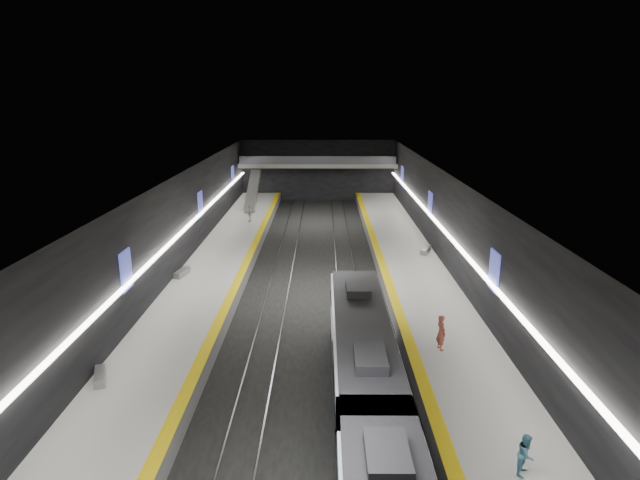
{
  "coord_description": "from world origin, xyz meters",
  "views": [
    {
      "loc": [
        0.75,
        -35.29,
        13.65
      ],
      "look_at": [
        0.46,
        6.75,
        2.2
      ],
      "focal_mm": 30.0,
      "sensor_mm": 36.0,
      "label": 1
    }
  ],
  "objects_px": {
    "train": "(376,451)",
    "escalator": "(253,191)",
    "passenger_left_a": "(249,213)",
    "bench_left_far": "(182,273)",
    "passenger_right_b": "(526,455)",
    "bench_left_near": "(100,376)",
    "passenger_right_a": "(441,333)",
    "bench_right_far": "(426,250)"
  },
  "relations": [
    {
      "from": "train",
      "to": "escalator",
      "type": "bearing_deg",
      "value": 102.27
    },
    {
      "from": "escalator",
      "to": "passenger_left_a",
      "type": "relative_size",
      "value": 4.57
    },
    {
      "from": "train",
      "to": "passenger_left_a",
      "type": "height_order",
      "value": "train"
    },
    {
      "from": "bench_left_far",
      "to": "passenger_left_a",
      "type": "bearing_deg",
      "value": 92.97
    },
    {
      "from": "passenger_right_b",
      "to": "passenger_left_a",
      "type": "distance_m",
      "value": 40.53
    },
    {
      "from": "train",
      "to": "bench_left_far",
      "type": "distance_m",
      "value": 24.42
    },
    {
      "from": "bench_left_near",
      "to": "passenger_right_a",
      "type": "distance_m",
      "value": 16.55
    },
    {
      "from": "passenger_left_a",
      "to": "escalator",
      "type": "bearing_deg",
      "value": 163.32
    },
    {
      "from": "train",
      "to": "passenger_right_a",
      "type": "bearing_deg",
      "value": 66.45
    },
    {
      "from": "train",
      "to": "bench_left_near",
      "type": "distance_m",
      "value": 13.69
    },
    {
      "from": "bench_right_far",
      "to": "passenger_left_a",
      "type": "relative_size",
      "value": 1.07
    },
    {
      "from": "bench_left_near",
      "to": "passenger_left_a",
      "type": "height_order",
      "value": "passenger_left_a"
    },
    {
      "from": "passenger_right_a",
      "to": "passenger_right_b",
      "type": "xyz_separation_m",
      "value": [
        0.94,
        -9.31,
        -0.18
      ]
    },
    {
      "from": "passenger_right_b",
      "to": "passenger_left_a",
      "type": "bearing_deg",
      "value": 54.86
    },
    {
      "from": "bench_left_far",
      "to": "passenger_right_b",
      "type": "bearing_deg",
      "value": -38.7
    },
    {
      "from": "passenger_right_b",
      "to": "passenger_right_a",
      "type": "bearing_deg",
      "value": 39.58
    },
    {
      "from": "bench_left_far",
      "to": "train",
      "type": "bearing_deg",
      "value": -48.81
    },
    {
      "from": "passenger_right_a",
      "to": "passenger_right_b",
      "type": "height_order",
      "value": "passenger_right_a"
    },
    {
      "from": "escalator",
      "to": "passenger_left_a",
      "type": "xyz_separation_m",
      "value": [
        0.62,
        -7.74,
        -1.02
      ]
    },
    {
      "from": "train",
      "to": "bench_right_far",
      "type": "height_order",
      "value": "train"
    },
    {
      "from": "passenger_right_b",
      "to": "escalator",
      "type": "bearing_deg",
      "value": 52.24
    },
    {
      "from": "bench_left_near",
      "to": "bench_left_far",
      "type": "relative_size",
      "value": 0.94
    },
    {
      "from": "passenger_right_a",
      "to": "bench_right_far",
      "type": "bearing_deg",
      "value": -22.88
    },
    {
      "from": "bench_left_far",
      "to": "passenger_left_a",
      "type": "relative_size",
      "value": 1.02
    },
    {
      "from": "bench_right_far",
      "to": "passenger_right_a",
      "type": "distance_m",
      "value": 17.63
    },
    {
      "from": "train",
      "to": "passenger_left_a",
      "type": "xyz_separation_m",
      "value": [
        -9.38,
        38.26,
        -0.32
      ]
    },
    {
      "from": "train",
      "to": "bench_left_near",
      "type": "bearing_deg",
      "value": 151.31
    },
    {
      "from": "passenger_left_a",
      "to": "train",
      "type": "bearing_deg",
      "value": -7.49
    },
    {
      "from": "passenger_right_a",
      "to": "passenger_right_b",
      "type": "distance_m",
      "value": 9.36
    },
    {
      "from": "bench_right_far",
      "to": "passenger_left_a",
      "type": "xyz_separation_m",
      "value": [
        -16.08,
        11.06,
        0.65
      ]
    },
    {
      "from": "bench_left_near",
      "to": "passenger_right_b",
      "type": "xyz_separation_m",
      "value": [
        17.17,
        -6.11,
        0.55
      ]
    },
    {
      "from": "passenger_right_a",
      "to": "passenger_left_a",
      "type": "height_order",
      "value": "passenger_right_a"
    },
    {
      "from": "train",
      "to": "bench_right_far",
      "type": "bearing_deg",
      "value": 76.17
    },
    {
      "from": "bench_left_far",
      "to": "passenger_left_a",
      "type": "height_order",
      "value": "passenger_left_a"
    },
    {
      "from": "bench_right_far",
      "to": "bench_left_far",
      "type": "bearing_deg",
      "value": -140.33
    },
    {
      "from": "passenger_left_a",
      "to": "bench_right_far",
      "type": "bearing_deg",
      "value": 34.21
    },
    {
      "from": "train",
      "to": "passenger_right_b",
      "type": "bearing_deg",
      "value": 4.84
    },
    {
      "from": "escalator",
      "to": "bench_left_near",
      "type": "xyz_separation_m",
      "value": [
        -1.98,
        -39.44,
        -1.69
      ]
    },
    {
      "from": "train",
      "to": "passenger_right_a",
      "type": "xyz_separation_m",
      "value": [
        4.25,
        9.75,
        -0.26
      ]
    },
    {
      "from": "escalator",
      "to": "bench_left_near",
      "type": "relative_size",
      "value": 4.76
    },
    {
      "from": "bench_right_far",
      "to": "passenger_right_b",
      "type": "height_order",
      "value": "passenger_right_b"
    },
    {
      "from": "bench_left_far",
      "to": "bench_right_far",
      "type": "xyz_separation_m",
      "value": [
        18.7,
        5.96,
        0.01
      ]
    }
  ]
}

